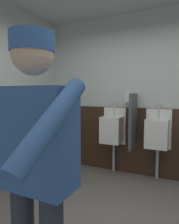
% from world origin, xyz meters
% --- Properties ---
extents(wall_back, '(4.23, 0.12, 2.75)m').
position_xyz_m(wall_back, '(0.00, 1.88, 1.37)').
color(wall_back, silver).
rests_on(wall_back, ground_plane).
extents(wainscot_band_back, '(3.63, 0.03, 1.15)m').
position_xyz_m(wainscot_band_back, '(0.00, 1.81, 0.58)').
color(wainscot_band_back, '#382319').
rests_on(wainscot_band_back, ground_plane).
extents(urinal_left, '(0.40, 0.34, 1.24)m').
position_xyz_m(urinal_left, '(-0.52, 1.66, 0.78)').
color(urinal_left, white).
rests_on(urinal_left, ground_plane).
extents(urinal_middle, '(0.40, 0.34, 1.24)m').
position_xyz_m(urinal_middle, '(0.23, 1.66, 0.78)').
color(urinal_middle, white).
rests_on(urinal_middle, ground_plane).
extents(privacy_divider_panel, '(0.04, 0.40, 0.90)m').
position_xyz_m(privacy_divider_panel, '(-0.15, 1.59, 0.95)').
color(privacy_divider_panel, '#4C4C51').
extents(person, '(0.70, 0.60, 1.74)m').
position_xyz_m(person, '(-0.13, -0.80, 1.05)').
color(person, '#2D3342').
rests_on(person, ground_plane).
extents(hand_dryer, '(0.24, 0.23, 0.28)m').
position_xyz_m(hand_dryer, '(-1.69, 0.33, 1.09)').
color(hand_dryer, silver).
extents(soap_dispenser, '(0.10, 0.07, 0.18)m').
position_xyz_m(soap_dispenser, '(-0.28, 1.78, 1.33)').
color(soap_dispenser, silver).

